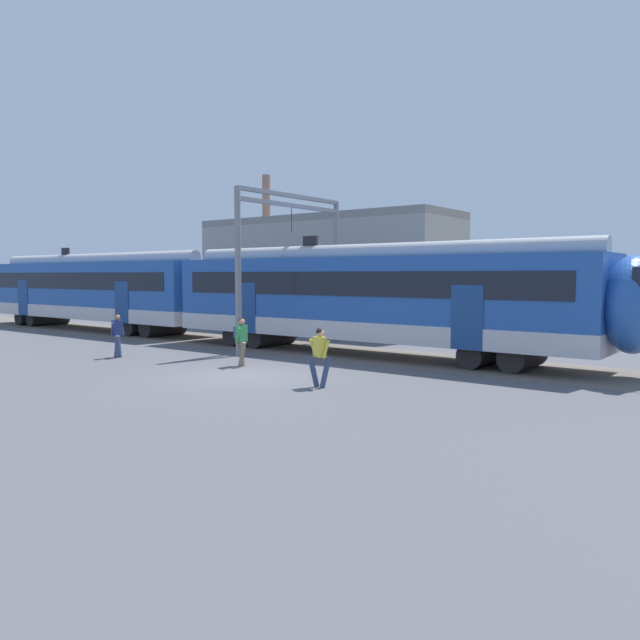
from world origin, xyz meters
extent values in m
plane|color=#515156|center=(0.00, 0.00, 0.00)|extent=(160.00, 160.00, 0.00)
cube|color=#605951|center=(-10.93, 6.54, 0.01)|extent=(80.00, 4.40, 0.01)
cube|color=silver|center=(0.07, 6.54, 1.05)|extent=(18.00, 3.06, 0.70)
cube|color=#2351A3|center=(0.07, 6.54, 2.60)|extent=(18.00, 3.00, 2.40)
cube|color=black|center=(0.07, 5.02, 2.80)|extent=(16.56, 0.03, 0.90)
cube|color=navy|center=(5.02, 5.02, 1.75)|extent=(1.10, 0.04, 2.10)
cube|color=navy|center=(-4.88, 5.02, 1.75)|extent=(1.10, 0.04, 2.10)
cylinder|color=#A4A4A9|center=(0.07, 6.54, 3.98)|extent=(17.64, 0.70, 0.70)
cube|color=black|center=(-2.63, 6.54, 4.53)|extent=(0.70, 0.12, 0.40)
cylinder|color=black|center=(6.35, 6.54, 0.45)|extent=(0.90, 2.40, 0.90)
cylinder|color=black|center=(4.95, 6.54, 0.45)|extent=(0.90, 2.40, 0.90)
cylinder|color=black|center=(-4.81, 6.54, 0.45)|extent=(0.90, 2.40, 0.90)
cylinder|color=black|center=(-6.21, 6.54, 0.45)|extent=(0.90, 2.40, 0.90)
ellipsoid|color=#2351A3|center=(9.62, 6.54, 2.25)|extent=(1.80, 2.85, 2.95)
cube|color=silver|center=(-18.53, 6.54, 1.05)|extent=(18.00, 3.06, 0.70)
cube|color=#2351A3|center=(-18.53, 6.54, 2.60)|extent=(18.00, 3.00, 2.40)
cube|color=black|center=(-18.53, 5.02, 2.80)|extent=(16.56, 0.03, 0.90)
cube|color=navy|center=(-13.58, 5.02, 1.75)|extent=(1.10, 0.04, 2.10)
cube|color=navy|center=(-23.48, 5.02, 1.75)|extent=(1.10, 0.04, 2.10)
cylinder|color=#A4A4A9|center=(-18.53, 6.54, 3.98)|extent=(17.64, 0.70, 0.70)
cube|color=black|center=(-21.23, 6.54, 4.53)|extent=(0.70, 0.12, 0.40)
cylinder|color=black|center=(-12.25, 6.54, 0.45)|extent=(0.90, 2.40, 0.90)
cylinder|color=black|center=(-13.65, 6.54, 0.45)|extent=(0.90, 2.40, 0.90)
cylinder|color=black|center=(-23.41, 6.54, 0.45)|extent=(0.90, 2.40, 0.90)
cylinder|color=black|center=(-24.81, 6.54, 0.45)|extent=(0.90, 2.40, 0.90)
cylinder|color=navy|center=(-6.77, 0.03, 0.43)|extent=(0.38, 0.23, 0.87)
cylinder|color=navy|center=(-7.00, 0.27, 0.43)|extent=(0.38, 0.23, 0.87)
cube|color=navy|center=(-6.88, 0.15, 1.14)|extent=(0.32, 0.41, 0.56)
cylinder|color=navy|center=(-6.90, 0.39, 1.09)|extent=(0.26, 0.15, 0.52)
cylinder|color=navy|center=(-6.86, -0.08, 1.09)|extent=(0.26, 0.15, 0.52)
sphere|color=#9E7051|center=(-6.86, 0.15, 1.53)|extent=(0.22, 0.22, 0.22)
sphere|color=black|center=(-6.88, 0.15, 1.56)|extent=(0.20, 0.20, 0.20)
cylinder|color=#6B6051|center=(-1.44, 1.30, 0.43)|extent=(0.36, 0.18, 0.87)
cylinder|color=#6B6051|center=(-1.70, 1.50, 0.43)|extent=(0.36, 0.18, 0.87)
cube|color=#2D7F47|center=(-1.57, 1.40, 1.14)|extent=(0.27, 0.38, 0.56)
cylinder|color=#2D7F47|center=(-1.63, 1.62, 1.09)|extent=(0.25, 0.11, 0.52)
cylinder|color=#2D7F47|center=(-1.51, 1.17, 1.09)|extent=(0.25, 0.11, 0.52)
sphere|color=#9E7051|center=(-1.55, 1.39, 1.53)|extent=(0.22, 0.22, 0.22)
sphere|color=black|center=(-1.57, 1.40, 1.56)|extent=(0.20, 0.20, 0.20)
cube|color=navy|center=(-1.75, 1.41, 1.16)|extent=(0.18, 0.29, 0.40)
cylinder|color=navy|center=(3.14, -0.07, 0.43)|extent=(0.28, 0.38, 0.87)
cylinder|color=navy|center=(2.86, -0.25, 0.43)|extent=(0.28, 0.38, 0.87)
cube|color=gold|center=(3.00, -0.16, 1.14)|extent=(0.43, 0.37, 0.56)
cylinder|color=gold|center=(2.77, -0.14, 1.09)|extent=(0.18, 0.26, 0.52)
cylinder|color=gold|center=(3.23, -0.18, 1.09)|extent=(0.18, 0.26, 0.52)
sphere|color=tan|center=(3.01, -0.14, 1.53)|extent=(0.22, 0.22, 0.22)
sphere|color=black|center=(3.00, -0.16, 1.56)|extent=(0.20, 0.20, 0.20)
cylinder|color=gray|center=(-3.64, 3.34, 3.25)|extent=(0.24, 0.24, 6.50)
cylinder|color=gray|center=(-3.64, 9.74, 3.25)|extent=(0.24, 0.24, 6.50)
cube|color=gray|center=(-3.64, 6.54, 6.45)|extent=(0.20, 6.40, 0.16)
cube|color=gray|center=(-3.64, 6.54, 6.05)|extent=(0.20, 6.40, 0.16)
cylinder|color=black|center=(-3.64, 6.54, 5.45)|extent=(0.03, 0.03, 1.00)
cube|color=gray|center=(-8.00, 14.76, 3.00)|extent=(15.24, 5.00, 6.00)
cube|color=gray|center=(-8.00, 14.76, 6.20)|extent=(15.24, 5.00, 0.40)
cylinder|color=#8C6656|center=(-12.58, 14.76, 7.60)|extent=(0.50, 0.50, 3.20)
camera|label=1|loc=(13.47, -13.77, 3.13)|focal=35.00mm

